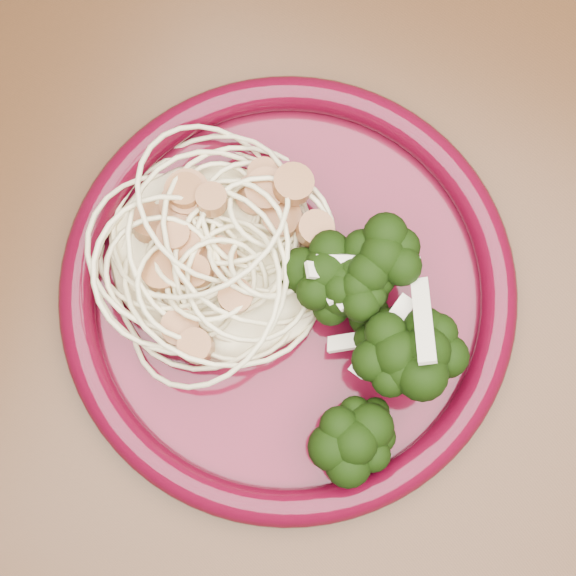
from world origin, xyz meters
The scene contains 6 objects.
dining_table centered at (0.00, 0.00, 0.65)m, with size 1.20×0.80×0.75m.
dinner_plate centered at (-0.08, 0.02, 0.76)m, with size 0.28×0.28×0.02m.
spaghetti_pile centered at (-0.12, 0.02, 0.77)m, with size 0.14×0.12×0.03m, color beige.
scallop_cluster centered at (-0.12, 0.02, 0.81)m, with size 0.13×0.13×0.04m, color #A66A3B, non-canonical shape.
broccoli_pile centered at (-0.02, 0.02, 0.78)m, with size 0.09×0.15×0.05m, color black.
onion_garnish centered at (-0.02, 0.02, 0.81)m, with size 0.06×0.10×0.05m, color beige, non-canonical shape.
Camera 1 is at (-0.04, -0.07, 1.24)m, focal length 50.00 mm.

